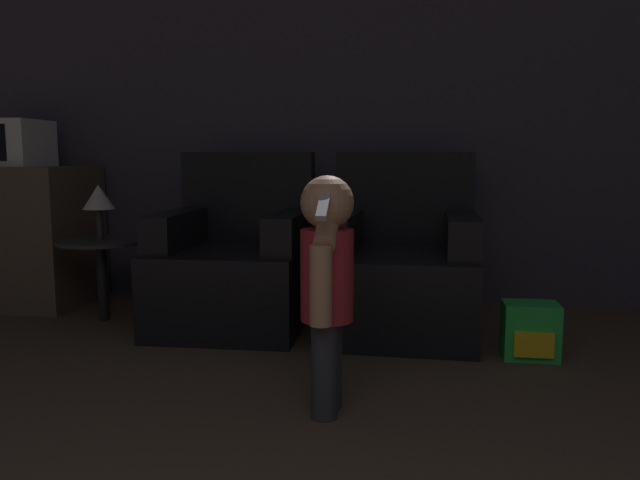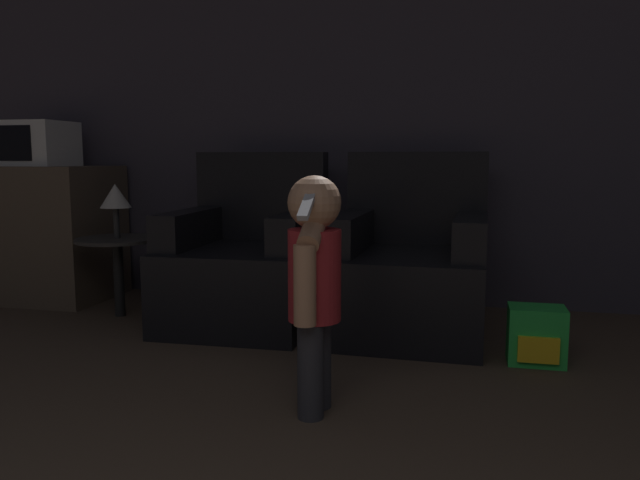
{
  "view_description": "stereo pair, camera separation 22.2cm",
  "coord_description": "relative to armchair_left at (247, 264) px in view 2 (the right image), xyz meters",
  "views": [
    {
      "loc": [
        0.14,
        0.41,
        0.94
      ],
      "look_at": [
        -0.27,
        3.18,
        0.57
      ],
      "focal_mm": 35.0,
      "sensor_mm": 36.0,
      "label": 1
    },
    {
      "loc": [
        0.36,
        0.45,
        0.94
      ],
      "look_at": [
        -0.27,
        3.18,
        0.57
      ],
      "focal_mm": 35.0,
      "sensor_mm": 36.0,
      "label": 2
    }
  ],
  "objects": [
    {
      "name": "wall_back",
      "position": [
        0.84,
        0.69,
        0.97
      ],
      "size": [
        8.4,
        0.05,
        2.6
      ],
      "color": "#3D3842",
      "rests_on": "ground_plane"
    },
    {
      "name": "side_table",
      "position": [
        -0.79,
        -0.06,
        0.07
      ],
      "size": [
        0.49,
        0.49,
        0.47
      ],
      "color": "black",
      "rests_on": "ground_plane"
    },
    {
      "name": "toy_backpack",
      "position": [
        1.55,
        -0.42,
        -0.2
      ],
      "size": [
        0.25,
        0.2,
        0.27
      ],
      "color": "green",
      "rests_on": "ground_plane"
    },
    {
      "name": "microwave",
      "position": [
        -1.59,
        0.29,
        0.7
      ],
      "size": [
        0.47,
        0.39,
        0.29
      ],
      "color": "silver",
      "rests_on": "kitchen_counter"
    },
    {
      "name": "armchair_right",
      "position": [
        0.93,
        -0.0,
        0.0
      ],
      "size": [
        0.82,
        0.93,
        0.98
      ],
      "rotation": [
        0.0,
        0.0,
        -0.03
      ],
      "color": "black",
      "rests_on": "ground_plane"
    },
    {
      "name": "armchair_left",
      "position": [
        0.0,
        0.0,
        0.0
      ],
      "size": [
        0.81,
        0.92,
        0.98
      ],
      "rotation": [
        0.0,
        0.0,
        0.01
      ],
      "color": "black",
      "rests_on": "ground_plane"
    },
    {
      "name": "person_toddler",
      "position": [
        0.69,
        -1.2,
        0.19
      ],
      "size": [
        0.19,
        0.34,
        0.88
      ],
      "rotation": [
        0.0,
        0.0,
        -1.62
      ],
      "color": "#28282D",
      "rests_on": "ground_plane"
    },
    {
      "name": "kitchen_counter",
      "position": [
        -1.68,
        0.29,
        0.11
      ],
      "size": [
        1.16,
        0.67,
        0.89
      ],
      "color": "brown",
      "rests_on": "ground_plane"
    },
    {
      "name": "lamp",
      "position": [
        -0.79,
        -0.06,
        0.38
      ],
      "size": [
        0.18,
        0.18,
        0.32
      ],
      "color": "#262626",
      "rests_on": "side_table"
    }
  ]
}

